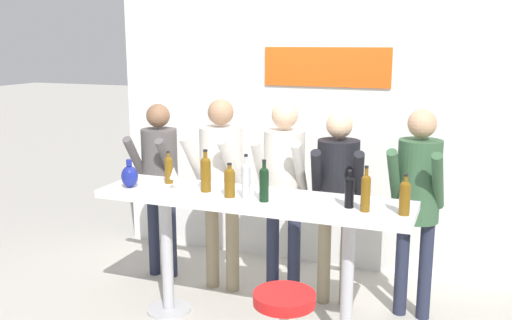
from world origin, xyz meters
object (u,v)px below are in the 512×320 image
at_px(wine_bottle_1, 366,191).
at_px(tasting_table, 252,217).
at_px(decorative_vase, 130,176).
at_px(wine_bottle_6, 349,190).
at_px(wine_bottle_3, 230,181).
at_px(wine_glass_0, 174,174).
at_px(person_left, 221,174).
at_px(wine_bottle_5, 169,168).
at_px(person_center_right, 418,191).
at_px(wine_bottle_7, 405,196).
at_px(wine_bottle_4, 206,172).
at_px(person_far_left, 160,171).
at_px(wine_bottle_0, 264,182).
at_px(wine_bottle_2, 246,179).
at_px(person_center_left, 284,178).
at_px(person_center, 337,188).

bearing_deg(wine_bottle_1, tasting_table, 173.58).
bearing_deg(decorative_vase, wine_bottle_6, 2.31).
xyz_separation_m(tasting_table, wine_bottle_3, (-0.14, -0.09, 0.29)).
bearing_deg(wine_glass_0, person_left, 79.42).
bearing_deg(wine_bottle_5, person_center_right, 15.03).
xyz_separation_m(person_left, wine_glass_0, (-0.11, -0.61, 0.13)).
bearing_deg(wine_bottle_7, person_center_right, 88.08).
relative_size(person_center_right, wine_bottle_4, 5.15).
xyz_separation_m(wine_bottle_6, wine_glass_0, (-1.34, -0.01, 0.00)).
bearing_deg(person_far_left, wine_bottle_6, -22.93).
bearing_deg(person_far_left, wine_bottle_1, -23.14).
bearing_deg(wine_bottle_4, wine_bottle_0, -10.71).
height_order(wine_bottle_7, wine_glass_0, wine_bottle_7).
bearing_deg(person_left, wine_bottle_3, -56.50).
bearing_deg(wine_bottle_2, person_center_left, 85.94).
relative_size(person_far_left, person_center_right, 0.97).
height_order(person_center_left, decorative_vase, person_center_left).
bearing_deg(wine_bottle_4, decorative_vase, -170.82).
bearing_deg(wine_bottle_5, wine_bottle_7, -5.85).
height_order(person_center_left, wine_bottle_7, person_center_left).
relative_size(person_center, wine_bottle_5, 6.18).
bearing_deg(wine_bottle_5, person_left, 60.34).
bearing_deg(person_center_left, wine_bottle_0, -87.51).
bearing_deg(wine_bottle_6, decorative_vase, -177.69).
distance_m(wine_bottle_4, decorative_vase, 0.62).
height_order(person_center, wine_bottle_5, person_center).
bearing_deg(wine_bottle_7, person_far_left, 162.76).
bearing_deg(wine_bottle_3, wine_bottle_5, 161.99).
xyz_separation_m(wine_bottle_5, decorative_vase, (-0.22, -0.22, -0.03)).
bearing_deg(person_center, wine_bottle_5, -168.75).
relative_size(wine_bottle_1, wine_bottle_2, 0.95).
bearing_deg(wine_bottle_2, person_center, 54.74).
bearing_deg(person_left, person_far_left, 178.34).
bearing_deg(wine_bottle_2, tasting_table, 86.16).
distance_m(wine_bottle_0, wine_bottle_7, 0.97).
distance_m(person_far_left, wine_bottle_5, 0.66).
relative_size(wine_bottle_3, wine_glass_0, 1.43).
height_order(wine_bottle_2, wine_bottle_4, wine_bottle_2).
relative_size(wine_bottle_3, decorative_vase, 1.15).
bearing_deg(tasting_table, wine_bottle_7, -4.27).
bearing_deg(person_center, wine_bottle_4, -154.66).
relative_size(tasting_table, person_center, 1.45).
bearing_deg(person_far_left, wine_bottle_0, -33.10).
bearing_deg(wine_bottle_6, tasting_table, 176.45).
relative_size(person_center_left, wine_glass_0, 9.46).
xyz_separation_m(person_center_right, wine_bottle_2, (-1.13, -0.71, 0.16)).
bearing_deg(wine_bottle_2, decorative_vase, -178.89).
height_order(person_center_right, wine_bottle_7, person_center_right).
xyz_separation_m(person_center_left, wine_bottle_5, (-0.80, -0.51, 0.12)).
bearing_deg(person_far_left, wine_bottle_5, -56.10).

